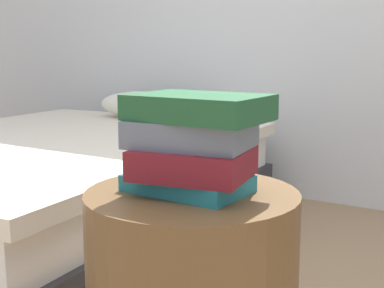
# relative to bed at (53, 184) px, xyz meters

# --- Properties ---
(bed) EXTENTS (1.66, 2.10, 0.62)m
(bed) POSITION_rel_bed_xyz_m (0.00, 0.00, 0.00)
(bed) COLOR #2D2D33
(bed) RESTS_ON ground_plane
(book_teal) EXTENTS (0.26, 0.18, 0.04)m
(book_teal) POSITION_rel_bed_xyz_m (1.24, -0.78, 0.34)
(book_teal) COLOR #1E727F
(book_teal) RESTS_ON side_table
(book_maroon) EXTENTS (0.27, 0.24, 0.06)m
(book_maroon) POSITION_rel_bed_xyz_m (1.26, -0.79, 0.39)
(book_maroon) COLOR maroon
(book_maroon) RESTS_ON book_teal
(book_slate) EXTENTS (0.28, 0.22, 0.06)m
(book_slate) POSITION_rel_bed_xyz_m (1.25, -0.78, 0.45)
(book_slate) COLOR slate
(book_slate) RESTS_ON book_maroon
(book_forest) EXTENTS (0.29, 0.20, 0.06)m
(book_forest) POSITION_rel_bed_xyz_m (1.26, -0.77, 0.51)
(book_forest) COLOR #1E512D
(book_forest) RESTS_ON book_slate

